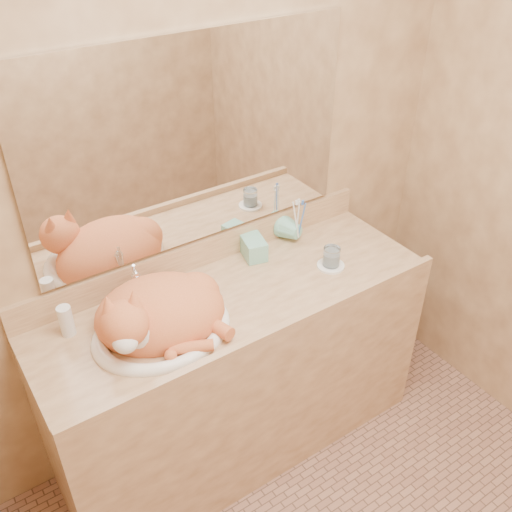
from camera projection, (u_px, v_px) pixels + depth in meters
wall_back at (196, 178)px, 2.18m from camera, size 2.40×0.02×2.50m
vanity_counter at (238, 373)px, 2.46m from camera, size 1.60×0.55×0.85m
mirror at (195, 144)px, 2.09m from camera, size 1.30×0.02×0.80m
sink_basin at (160, 315)px, 2.01m from camera, size 0.55×0.48×0.16m
faucet at (137, 286)px, 2.14m from camera, size 0.06×0.12×0.16m
cat at (157, 312)px, 2.01m from camera, size 0.56×0.50×0.26m
soap_dispenser at (259, 245)px, 2.34m from camera, size 0.11×0.11×0.19m
toothbrush_cup at (298, 234)px, 2.50m from camera, size 0.13×0.13×0.10m
toothbrushes at (299, 218)px, 2.45m from camera, size 0.04×0.04×0.22m
saucer at (331, 266)px, 2.38m from camera, size 0.12×0.12×0.01m
water_glass at (331, 257)px, 2.35m from camera, size 0.07×0.07×0.08m
lotion_bottle at (66, 321)px, 2.01m from camera, size 0.05×0.05×0.12m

